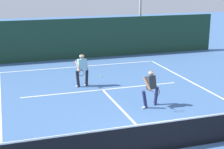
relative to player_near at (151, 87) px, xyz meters
The scene contains 8 objects.
court_line_baseline_far 7.72m from the player_near, 99.42° to the left, with size 9.44×0.10×0.01m, color white.
court_line_service 3.17m from the player_near, 114.27° to the left, with size 7.69×0.10×0.01m, color white.
court_line_centre 1.58m from the player_near, 159.14° to the right, with size 0.10×6.40×0.01m, color white.
tennis_net 3.90m from the player_near, 108.85° to the right, with size 10.35×0.09×1.10m.
player_near is the anchor object (origin of this frame).
player_far 4.15m from the player_near, 119.68° to the left, with size 0.74×0.90×1.62m.
tennis_ball 5.14m from the player_near, 98.13° to the left, with size 0.07×0.07×0.07m, color #D1E033.
back_fence_windscreen 9.88m from the player_near, 97.32° to the left, with size 20.68×0.12×2.66m, color #1B3B2A.
Camera 1 is at (-4.41, -8.68, 5.13)m, focal length 55.35 mm.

